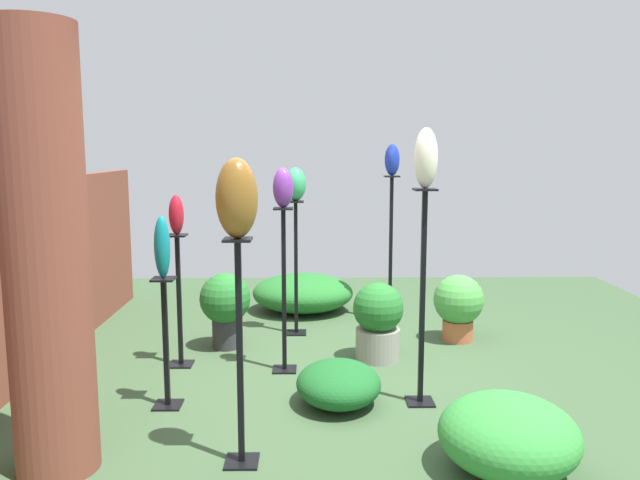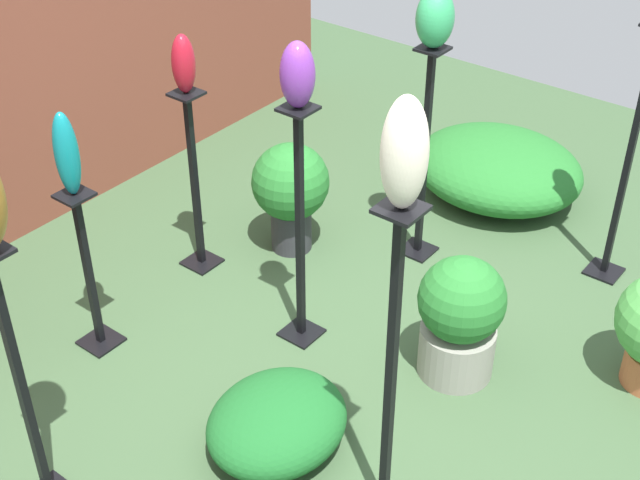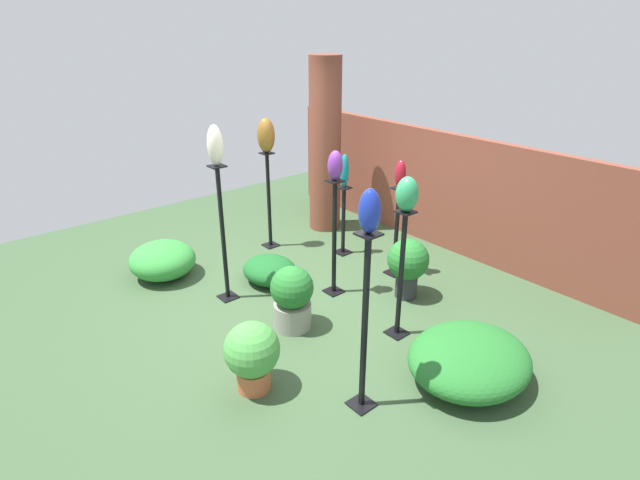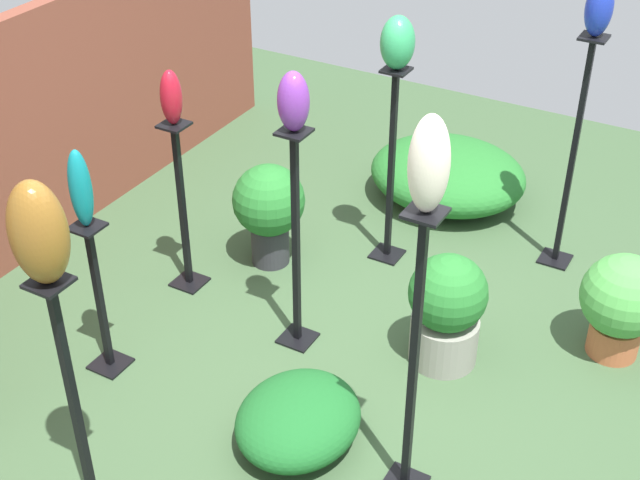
# 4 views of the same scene
# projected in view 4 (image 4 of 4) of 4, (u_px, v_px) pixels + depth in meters

# --- Properties ---
(ground_plane) EXTENTS (8.00, 8.00, 0.00)m
(ground_plane) POSITION_uv_depth(u_px,v_px,m) (343.00, 377.00, 5.05)
(ground_plane) COLOR #385133
(brick_wall_back) EXTENTS (5.60, 0.12, 1.61)m
(brick_wall_back) POSITION_uv_depth(u_px,v_px,m) (0.00, 151.00, 5.63)
(brick_wall_back) COLOR brown
(brick_wall_back) RESTS_ON ground
(pedestal_teal) EXTENTS (0.20, 0.20, 0.95)m
(pedestal_teal) POSITION_uv_depth(u_px,v_px,m) (101.00, 305.00, 4.91)
(pedestal_teal) COLOR black
(pedestal_teal) RESTS_ON ground
(pedestal_violet) EXTENTS (0.20, 0.20, 1.39)m
(pedestal_violet) POSITION_uv_depth(u_px,v_px,m) (296.00, 251.00, 4.98)
(pedestal_violet) COLOR black
(pedestal_violet) RESTS_ON ground
(pedestal_bronze) EXTENTS (0.20, 0.20, 1.36)m
(pedestal_bronze) POSITION_uv_depth(u_px,v_px,m) (76.00, 415.00, 3.93)
(pedestal_bronze) COLOR black
(pedestal_bronze) RESTS_ON ground
(pedestal_cobalt) EXTENTS (0.20, 0.20, 1.58)m
(pedestal_cobalt) POSITION_uv_depth(u_px,v_px,m) (571.00, 165.00, 5.63)
(pedestal_cobalt) COLOR black
(pedestal_cobalt) RESTS_ON ground
(pedestal_ivory) EXTENTS (0.20, 0.20, 1.59)m
(pedestal_ivory) POSITION_uv_depth(u_px,v_px,m) (413.00, 372.00, 4.00)
(pedestal_ivory) COLOR black
(pedestal_ivory) RESTS_ON ground
(pedestal_jade) EXTENTS (0.20, 0.20, 1.35)m
(pedestal_jade) POSITION_uv_depth(u_px,v_px,m) (391.00, 175.00, 5.74)
(pedestal_jade) COLOR black
(pedestal_jade) RESTS_ON ground
(pedestal_ruby) EXTENTS (0.20, 0.20, 1.15)m
(pedestal_ruby) POSITION_uv_depth(u_px,v_px,m) (183.00, 215.00, 5.52)
(pedestal_ruby) COLOR black
(pedestal_ruby) RESTS_ON ground
(art_vase_teal) EXTENTS (0.12, 0.11, 0.44)m
(art_vase_teal) POSITION_uv_depth(u_px,v_px,m) (81.00, 189.00, 4.49)
(art_vase_teal) COLOR #0F727A
(art_vase_teal) RESTS_ON pedestal_teal
(art_vase_violet) EXTENTS (0.16, 0.17, 0.33)m
(art_vase_violet) POSITION_uv_depth(u_px,v_px,m) (293.00, 101.00, 4.48)
(art_vase_violet) COLOR #6B2D8C
(art_vase_violet) RESTS_ON pedestal_violet
(art_vase_bronze) EXTENTS (0.22, 0.24, 0.46)m
(art_vase_bronze) POSITION_uv_depth(u_px,v_px,m) (39.00, 233.00, 3.40)
(art_vase_bronze) COLOR brown
(art_vase_bronze) RESTS_ON pedestal_bronze
(art_vase_cobalt) EXTENTS (0.17, 0.16, 0.33)m
(art_vase_cobalt) POSITION_uv_depth(u_px,v_px,m) (599.00, 8.00, 5.07)
(art_vase_cobalt) COLOR #192D9E
(art_vase_cobalt) RESTS_ON pedestal_cobalt
(art_vase_ivory) EXTENTS (0.16, 0.17, 0.42)m
(art_vase_ivory) POSITION_uv_depth(u_px,v_px,m) (429.00, 164.00, 3.41)
(art_vase_ivory) COLOR beige
(art_vase_ivory) RESTS_ON pedestal_ivory
(art_vase_jade) EXTENTS (0.21, 0.21, 0.33)m
(art_vase_jade) POSITION_uv_depth(u_px,v_px,m) (398.00, 43.00, 5.24)
(art_vase_jade) COLOR #2D9356
(art_vase_jade) RESTS_ON pedestal_jade
(art_vase_ruby) EXTENTS (0.13, 0.13, 0.33)m
(art_vase_ruby) POSITION_uv_depth(u_px,v_px,m) (171.00, 97.00, 5.09)
(art_vase_ruby) COLOR maroon
(art_vase_ruby) RESTS_ON pedestal_ruby
(potted_plant_near_pillar) EXTENTS (0.45, 0.45, 0.70)m
(potted_plant_near_pillar) POSITION_uv_depth(u_px,v_px,m) (447.00, 308.00, 4.99)
(potted_plant_near_pillar) COLOR gray
(potted_plant_near_pillar) RESTS_ON ground
(potted_plant_mid_left) EXTENTS (0.48, 0.48, 0.71)m
(potted_plant_mid_left) POSITION_uv_depth(u_px,v_px,m) (269.00, 206.00, 5.79)
(potted_plant_mid_left) COLOR #2D2D33
(potted_plant_mid_left) RESTS_ON ground
(potted_plant_front_left) EXTENTS (0.49, 0.49, 0.65)m
(potted_plant_front_left) POSITION_uv_depth(u_px,v_px,m) (622.00, 302.00, 5.04)
(potted_plant_front_left) COLOR #B25B38
(potted_plant_front_left) RESTS_ON ground
(foliage_bed_east) EXTENTS (1.03, 1.16, 0.43)m
(foliage_bed_east) POSITION_uv_depth(u_px,v_px,m) (448.00, 174.00, 6.58)
(foliage_bed_east) COLOR #236B28
(foliage_bed_east) RESTS_ON ground
(foliage_bed_west) EXTENTS (0.72, 0.62, 0.31)m
(foliage_bed_west) POSITION_uv_depth(u_px,v_px,m) (298.00, 419.00, 4.56)
(foliage_bed_west) COLOR #195923
(foliage_bed_west) RESTS_ON ground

